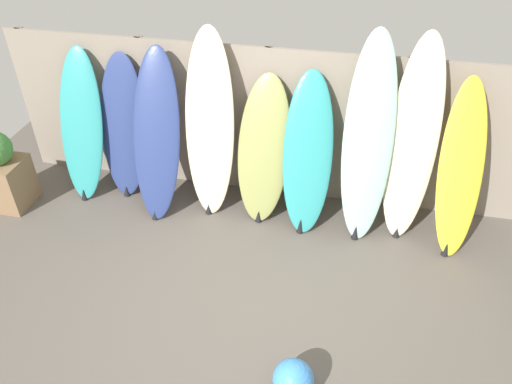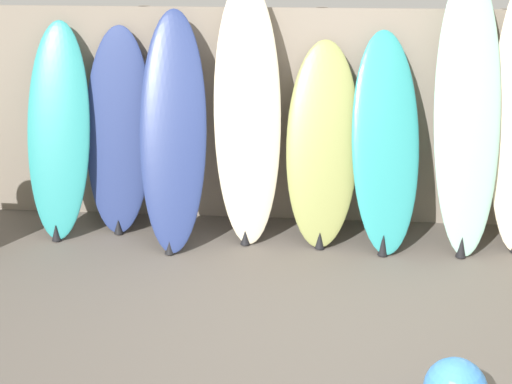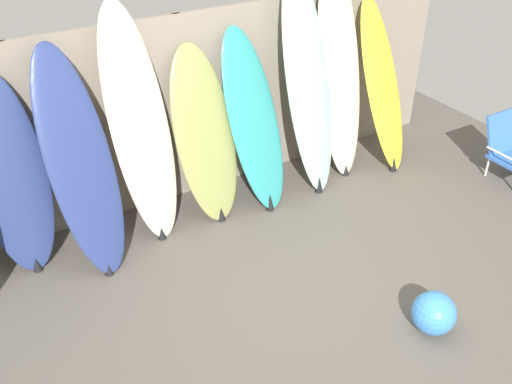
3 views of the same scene
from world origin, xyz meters
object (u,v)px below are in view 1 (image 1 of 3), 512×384
Objects in this scene: surfboard_navy_1 at (123,128)px; surfboard_teal_0 at (82,126)px; surfboard_cream_3 at (210,126)px; planter_box at (2,172)px; surfboard_cream_7 at (413,143)px; surfboard_navy_2 at (157,136)px; beach_ball at (293,380)px; surfboard_olive_4 at (264,151)px; surfboard_teal_5 at (308,155)px; surfboard_yellow_8 at (460,171)px; surfboard_seafoam_6 at (368,142)px.

surfboard_teal_0 is at bearing -167.72° from surfboard_navy_1.
surfboard_cream_3 is (1.07, -0.09, 0.19)m from surfboard_navy_1.
planter_box is at bearing -167.50° from surfboard_cream_3.
surfboard_cream_7 reaches higher than planter_box.
surfboard_cream_3 is at bearing 12.50° from planter_box.
beach_ball is at bearing -49.27° from surfboard_navy_2.
surfboard_olive_4 is at bearing -2.96° from surfboard_navy_1.
surfboard_navy_2 is 1.15× the size of surfboard_olive_4.
surfboard_olive_4 is 0.95× the size of surfboard_teal_5.
surfboard_teal_0 is 0.97m from surfboard_navy_2.
surfboard_teal_5 is 1.76× the size of planter_box.
surfboard_navy_2 reaches higher than surfboard_yellow_8.
surfboard_navy_2 reaches higher than surfboard_teal_5.
surfboard_seafoam_6 is 2.43m from beach_ball.
surfboard_teal_0 is 4.15m from surfboard_yellow_8.
surfboard_teal_0 reaches higher than surfboard_navy_1.
surfboard_seafoam_6 is (2.75, -0.15, 0.24)m from surfboard_navy_1.
surfboard_teal_0 is 0.80× the size of surfboard_cream_7.
surfboard_cream_3 reaches higher than surfboard_yellow_8.
surfboard_cream_3 reaches higher than planter_box.
surfboard_teal_0 is at bearing 178.85° from surfboard_yellow_8.
surfboard_seafoam_6 is 0.96m from surfboard_yellow_8.
surfboard_navy_2 is 0.89× the size of surfboard_cream_3.
surfboard_seafoam_6 reaches higher than surfboard_teal_0.
surfboard_cream_7 is (1.04, 0.07, 0.24)m from surfboard_teal_5.
surfboard_cream_3 is at bearing 177.10° from surfboard_teal_5.
planter_box is (-4.03, -0.46, -0.63)m from surfboard_seafoam_6.
surfboard_teal_5 is at bearing 178.46° from surfboard_yellow_8.
surfboard_navy_1 is 2.16m from surfboard_teal_5.
surfboard_seafoam_6 reaches higher than surfboard_yellow_8.
surfboard_navy_1 is at bearing 175.26° from surfboard_cream_3.
surfboard_navy_1 is 2.76m from surfboard_seafoam_6.
surfboard_seafoam_6 is 4.10m from planter_box.
surfboard_seafoam_6 reaches higher than surfboard_teal_5.
surfboard_olive_4 is 1.12m from surfboard_seafoam_6.
surfboard_navy_1 is 0.82× the size of surfboard_cream_3.
surfboard_teal_0 is 0.80× the size of surfboard_seafoam_6.
surfboard_navy_1 is 3.69m from surfboard_yellow_8.
planter_box is (-2.35, -0.52, -0.58)m from surfboard_cream_3.
surfboard_navy_2 is at bearing 130.73° from beach_ball.
surfboard_olive_4 is at bearing 177.21° from surfboard_yellow_8.
surfboard_cream_7 is at bearing 3.34° from surfboard_navy_2.
surfboard_yellow_8 is at bearing 0.76° from surfboard_navy_2.
planter_box is at bearing -175.11° from surfboard_yellow_8.
surfboard_navy_1 is at bearing 178.75° from surfboard_cream_7.
surfboard_navy_2 is 2.70m from surfboard_cream_7.
surfboard_seafoam_6 is at bearing -169.19° from surfboard_cream_7.
surfboard_cream_3 is 0.96× the size of surfboard_cream_7.
surfboard_navy_2 reaches higher than surfboard_olive_4.
surfboard_teal_0 reaches higher than planter_box.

